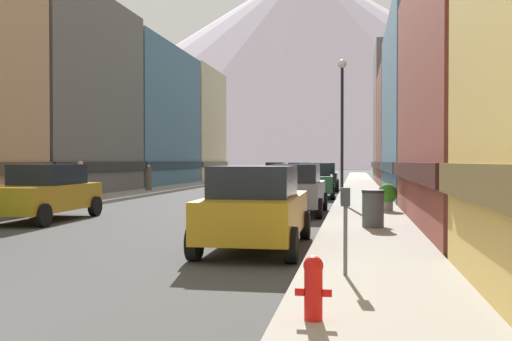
{
  "coord_description": "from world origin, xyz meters",
  "views": [
    {
      "loc": [
        5.9,
        -4.08,
        1.88
      ],
      "look_at": [
        -0.12,
        29.83,
        1.31
      ],
      "focal_mm": 39.48,
      "sensor_mm": 36.0,
      "label": 1
    }
  ],
  "objects_px": {
    "trash_bin_right": "(373,208)",
    "streetlamp_right": "(342,109)",
    "car_driving_0": "(275,172)",
    "car_right_3": "(322,177)",
    "potted_plant_1": "(388,195)",
    "pedestrian_0": "(149,179)",
    "car_right_1": "(296,189)",
    "car_driving_1": "(300,174)",
    "car_right_0": "(256,207)",
    "parking_meter_near": "(345,218)",
    "fire_hydrant_near": "(313,286)",
    "car_right_2": "(315,180)",
    "car_left_1": "(45,192)",
    "pedestrian_1": "(80,182)"
  },
  "relations": [
    {
      "from": "car_driving_1",
      "to": "trash_bin_right",
      "type": "distance_m",
      "value": 29.19
    },
    {
      "from": "car_right_2",
      "to": "fire_hydrant_near",
      "type": "distance_m",
      "value": 23.17
    },
    {
      "from": "car_driving_0",
      "to": "pedestrian_0",
      "type": "relative_size",
      "value": 2.86
    },
    {
      "from": "car_driving_1",
      "to": "fire_hydrant_near",
      "type": "height_order",
      "value": "car_driving_1"
    },
    {
      "from": "car_driving_0",
      "to": "pedestrian_0",
      "type": "height_order",
      "value": "car_driving_0"
    },
    {
      "from": "car_right_1",
      "to": "car_driving_1",
      "type": "height_order",
      "value": "same"
    },
    {
      "from": "car_right_1",
      "to": "pedestrian_0",
      "type": "distance_m",
      "value": 15.55
    },
    {
      "from": "car_right_2",
      "to": "pedestrian_1",
      "type": "relative_size",
      "value": 2.55
    },
    {
      "from": "fire_hydrant_near",
      "to": "parking_meter_near",
      "type": "xyz_separation_m",
      "value": [
        0.3,
        2.51,
        0.49
      ]
    },
    {
      "from": "car_left_1",
      "to": "potted_plant_1",
      "type": "distance_m",
      "value": 11.44
    },
    {
      "from": "car_right_1",
      "to": "car_driving_1",
      "type": "relative_size",
      "value": 1.0
    },
    {
      "from": "car_right_1",
      "to": "car_driving_0",
      "type": "bearing_deg",
      "value": 99.35
    },
    {
      "from": "car_right_1",
      "to": "car_driving_0",
      "type": "xyz_separation_m",
      "value": [
        -5.4,
        32.81,
        0.0
      ]
    },
    {
      "from": "fire_hydrant_near",
      "to": "car_driving_1",
      "type": "bearing_deg",
      "value": 95.83
    },
    {
      "from": "car_driving_0",
      "to": "potted_plant_1",
      "type": "relative_size",
      "value": 4.63
    },
    {
      "from": "car_right_3",
      "to": "potted_plant_1",
      "type": "distance_m",
      "value": 16.31
    },
    {
      "from": "car_right_2",
      "to": "car_driving_1",
      "type": "height_order",
      "value": "same"
    },
    {
      "from": "pedestrian_0",
      "to": "streetlamp_right",
      "type": "distance_m",
      "value": 14.83
    },
    {
      "from": "car_driving_0",
      "to": "trash_bin_right",
      "type": "xyz_separation_m",
      "value": [
        7.95,
        -37.72,
        -0.26
      ]
    },
    {
      "from": "car_right_0",
      "to": "fire_hydrant_near",
      "type": "height_order",
      "value": "car_right_0"
    },
    {
      "from": "car_right_0",
      "to": "fire_hydrant_near",
      "type": "relative_size",
      "value": 6.28
    },
    {
      "from": "car_right_0",
      "to": "car_driving_1",
      "type": "relative_size",
      "value": 1.0
    },
    {
      "from": "trash_bin_right",
      "to": "car_driving_0",
      "type": "bearing_deg",
      "value": 101.9
    },
    {
      "from": "car_right_1",
      "to": "parking_meter_near",
      "type": "relative_size",
      "value": 3.31
    },
    {
      "from": "car_driving_0",
      "to": "streetlamp_right",
      "type": "xyz_separation_m",
      "value": [
        6.95,
        -29.64,
        3.09
      ]
    },
    {
      "from": "car_right_3",
      "to": "car_right_2",
      "type": "bearing_deg",
      "value": -90.03
    },
    {
      "from": "car_left_1",
      "to": "car_right_0",
      "type": "xyz_separation_m",
      "value": [
        7.6,
        -4.54,
        0.0
      ]
    },
    {
      "from": "car_left_1",
      "to": "car_driving_1",
      "type": "bearing_deg",
      "value": 78.87
    },
    {
      "from": "car_right_0",
      "to": "car_right_3",
      "type": "height_order",
      "value": "same"
    },
    {
      "from": "car_right_1",
      "to": "car_driving_1",
      "type": "bearing_deg",
      "value": 95.26
    },
    {
      "from": "trash_bin_right",
      "to": "potted_plant_1",
      "type": "bearing_deg",
      "value": 82.76
    },
    {
      "from": "car_right_2",
      "to": "trash_bin_right",
      "type": "distance_m",
      "value": 14.41
    },
    {
      "from": "trash_bin_right",
      "to": "pedestrian_1",
      "type": "xyz_separation_m",
      "value": [
        -12.6,
        8.37,
        0.32
      ]
    },
    {
      "from": "trash_bin_right",
      "to": "potted_plant_1",
      "type": "xyz_separation_m",
      "value": [
        0.65,
        5.11,
        0.06
      ]
    },
    {
      "from": "potted_plant_1",
      "to": "car_right_3",
      "type": "bearing_deg",
      "value": 101.31
    },
    {
      "from": "trash_bin_right",
      "to": "potted_plant_1",
      "type": "height_order",
      "value": "trash_bin_right"
    },
    {
      "from": "car_right_2",
      "to": "streetlamp_right",
      "type": "height_order",
      "value": "streetlamp_right"
    },
    {
      "from": "car_right_2",
      "to": "car_driving_1",
      "type": "xyz_separation_m",
      "value": [
        -2.2,
        14.62,
        0.0
      ]
    },
    {
      "from": "potted_plant_1",
      "to": "car_right_1",
      "type": "bearing_deg",
      "value": -176.34
    },
    {
      "from": "potted_plant_1",
      "to": "fire_hydrant_near",
      "type": "bearing_deg",
      "value": -96.3
    },
    {
      "from": "car_right_1",
      "to": "pedestrian_1",
      "type": "height_order",
      "value": "pedestrian_1"
    },
    {
      "from": "car_right_3",
      "to": "parking_meter_near",
      "type": "height_order",
      "value": "car_right_3"
    },
    {
      "from": "car_right_0",
      "to": "car_driving_0",
      "type": "bearing_deg",
      "value": 97.52
    },
    {
      "from": "pedestrian_0",
      "to": "pedestrian_1",
      "type": "relative_size",
      "value": 0.88
    },
    {
      "from": "fire_hydrant_near",
      "to": "pedestrian_1",
      "type": "distance_m",
      "value": 20.89
    },
    {
      "from": "car_right_2",
      "to": "parking_meter_near",
      "type": "relative_size",
      "value": 3.37
    },
    {
      "from": "car_left_1",
      "to": "car_driving_0",
      "type": "distance_m",
      "value": 36.45
    },
    {
      "from": "trash_bin_right",
      "to": "streetlamp_right",
      "type": "xyz_separation_m",
      "value": [
        -1.0,
        8.08,
        3.34
      ]
    },
    {
      "from": "car_driving_0",
      "to": "car_right_3",
      "type": "bearing_deg",
      "value": -71.98
    },
    {
      "from": "car_driving_0",
      "to": "parking_meter_near",
      "type": "relative_size",
      "value": 3.31
    }
  ]
}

